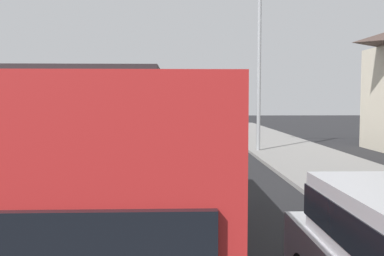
{
  "coord_description": "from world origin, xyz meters",
  "views": [
    {
      "loc": [
        -0.28,
        5.3,
        2.96
      ],
      "look_at": [
        0.23,
        20.31,
        1.93
      ],
      "focal_mm": 40.54,
      "sensor_mm": 36.0,
      "label": 1
    }
  ],
  "objects_px": {
    "bus_lead": "(115,176)",
    "bus_second_in_line": "(156,125)",
    "streetlamp_mid": "(259,49)",
    "bus_fourth_in_line": "(168,110)",
    "bus_rear": "(170,108)",
    "bus_tail_end": "(171,106)",
    "bus_middle": "(164,115)"
  },
  "relations": [
    {
      "from": "bus_second_in_line",
      "to": "streetlamp_mid",
      "type": "height_order",
      "value": "streetlamp_mid"
    },
    {
      "from": "bus_fourth_in_line",
      "to": "bus_rear",
      "type": "bearing_deg",
      "value": 90.0
    },
    {
      "from": "bus_second_in_line",
      "to": "bus_tail_end",
      "type": "relative_size",
      "value": 0.92
    },
    {
      "from": "bus_lead",
      "to": "bus_second_in_line",
      "type": "xyz_separation_m",
      "value": [
        -0.0,
        13.29,
        -0.0
      ]
    },
    {
      "from": "bus_second_in_line",
      "to": "bus_tail_end",
      "type": "xyz_separation_m",
      "value": [
        0.0,
        52.33,
        0.0
      ]
    },
    {
      "from": "bus_lead",
      "to": "bus_fourth_in_line",
      "type": "height_order",
      "value": "same"
    },
    {
      "from": "bus_rear",
      "to": "bus_tail_end",
      "type": "height_order",
      "value": "same"
    },
    {
      "from": "bus_middle",
      "to": "streetlamp_mid",
      "type": "height_order",
      "value": "streetlamp_mid"
    },
    {
      "from": "bus_middle",
      "to": "bus_rear",
      "type": "distance_m",
      "value": 25.76
    },
    {
      "from": "bus_rear",
      "to": "bus_middle",
      "type": "bearing_deg",
      "value": -90.0
    },
    {
      "from": "bus_lead",
      "to": "bus_second_in_line",
      "type": "bearing_deg",
      "value": 90.0
    },
    {
      "from": "streetlamp_mid",
      "to": "bus_rear",
      "type": "bearing_deg",
      "value": 98.48
    },
    {
      "from": "bus_tail_end",
      "to": "streetlamp_mid",
      "type": "xyz_separation_m",
      "value": [
        5.4,
        -49.45,
        3.89
      ]
    },
    {
      "from": "bus_middle",
      "to": "bus_rear",
      "type": "xyz_separation_m",
      "value": [
        0.0,
        25.76,
        0.0
      ]
    },
    {
      "from": "bus_middle",
      "to": "bus_rear",
      "type": "bearing_deg",
      "value": 90.0
    },
    {
      "from": "bus_lead",
      "to": "bus_middle",
      "type": "bearing_deg",
      "value": 90.0
    },
    {
      "from": "bus_rear",
      "to": "bus_second_in_line",
      "type": "bearing_deg",
      "value": -90.0
    },
    {
      "from": "bus_second_in_line",
      "to": "bus_rear",
      "type": "height_order",
      "value": "same"
    },
    {
      "from": "bus_middle",
      "to": "bus_tail_end",
      "type": "bearing_deg",
      "value": 90.0
    },
    {
      "from": "bus_second_in_line",
      "to": "bus_rear",
      "type": "distance_m",
      "value": 39.1
    },
    {
      "from": "bus_second_in_line",
      "to": "bus_fourth_in_line",
      "type": "distance_m",
      "value": 26.61
    },
    {
      "from": "bus_middle",
      "to": "bus_fourth_in_line",
      "type": "height_order",
      "value": "same"
    },
    {
      "from": "bus_lead",
      "to": "streetlamp_mid",
      "type": "distance_m",
      "value": 17.48
    },
    {
      "from": "bus_middle",
      "to": "streetlamp_mid",
      "type": "bearing_deg",
      "value": -62.72
    },
    {
      "from": "bus_rear",
      "to": "streetlamp_mid",
      "type": "height_order",
      "value": "streetlamp_mid"
    },
    {
      "from": "bus_lead",
      "to": "bus_tail_end",
      "type": "xyz_separation_m",
      "value": [
        0.0,
        65.62,
        0.0
      ]
    },
    {
      "from": "bus_fourth_in_line",
      "to": "bus_rear",
      "type": "distance_m",
      "value": 12.49
    },
    {
      "from": "bus_lead",
      "to": "bus_rear",
      "type": "distance_m",
      "value": 52.39
    },
    {
      "from": "bus_lead",
      "to": "bus_rear",
      "type": "bearing_deg",
      "value": 90.0
    },
    {
      "from": "bus_middle",
      "to": "bus_tail_end",
      "type": "distance_m",
      "value": 38.98
    },
    {
      "from": "bus_second_in_line",
      "to": "streetlamp_mid",
      "type": "relative_size",
      "value": 1.25
    },
    {
      "from": "bus_lead",
      "to": "bus_second_in_line",
      "type": "relative_size",
      "value": 1.02
    }
  ]
}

